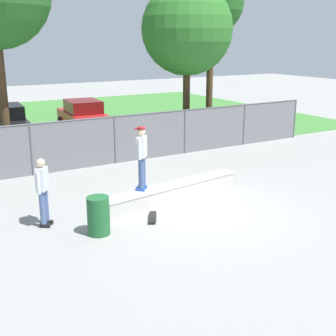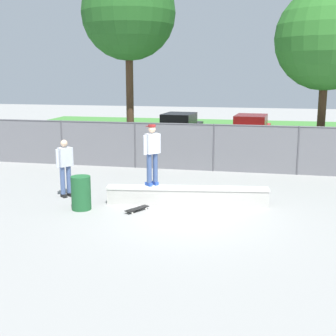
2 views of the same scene
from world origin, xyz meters
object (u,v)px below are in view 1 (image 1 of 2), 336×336
Objects in this scene: trash_bin at (98,216)px; car_red at (83,116)px; car_black at (5,122)px; skateboard at (153,217)px; skateboarder at (142,155)px; tree_mid at (211,4)px; concrete_ledge at (173,192)px; tree_near_right at (187,29)px; bystander at (43,189)px.

car_red is at bearing 71.23° from trash_bin.
trash_bin is (-0.44, -13.05, -0.35)m from car_black.
car_red is at bearing 77.78° from skateboard.
skateboarder reaches higher than skateboard.
skateboard is 1.67m from trash_bin.
car_red is (-5.03, 4.37, -5.51)m from tree_mid.
tree_near_right is at bearing 54.41° from concrete_ledge.
car_red is at bearing 65.21° from bystander.
tree_mid is at bearing 48.36° from concrete_ledge.
car_red is at bearing 117.75° from tree_near_right.
trash_bin is (-7.29, -7.30, -4.64)m from tree_near_right.
concrete_ledge is at bearing -0.62° from bystander.
bystander is at bearing -145.06° from tree_mid.
skateboarder reaches higher than trash_bin.
tree_near_right is 11.31m from trash_bin.
trash_bin is at bearing -134.93° from tree_near_right.
tree_mid reaches higher than car_black.
car_red is (-2.92, 5.55, -4.29)m from tree_near_right.
skateboard is 10.44m from tree_near_right.
car_red reaches higher than trash_bin.
trash_bin is (-1.62, -0.15, 0.41)m from skateboard.
concrete_ledge is 12.15m from car_black.
skateboarder is 0.23× the size of tree_mid.
concrete_ledge is 8.99m from tree_near_right.
bystander is at bearing 178.73° from skateboarder.
car_black reaches higher than skateboard.
skateboarder reaches higher than car_black.
trash_bin is at bearing -49.92° from bystander.
trash_bin is at bearing -137.94° from tree_mid.
skateboarder is 2.40m from trash_bin.
skateboarder reaches higher than car_red.
car_black reaches higher than concrete_ledge.
tree_near_right is at bearing 48.44° from skateboarder.
car_black is 4.44× the size of trash_bin.
bystander reaches higher than concrete_ledge.
tree_near_right reaches higher than concrete_ledge.
car_black is (-6.85, 5.75, -4.29)m from tree_near_right.
tree_near_right is 3.93× the size of bystander.
tree_near_right is (4.40, 6.14, 4.87)m from concrete_ledge.
concrete_ledge is 3.12m from trash_bin.
trash_bin is (-1.82, -1.14, -1.07)m from skateboarder.
concrete_ledge is at bearing 38.48° from skateboard.
skateboard is 0.18× the size of car_red.
tree_near_right is 7.33× the size of trash_bin.
bystander reaches higher than skateboard.
concrete_ledge reaches higher than skateboard.
car_red is 2.38× the size of bystander.
car_black is at bearing 101.64° from concrete_ledge.
car_black is 11.94m from bystander.
skateboard is 0.44× the size of bystander.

